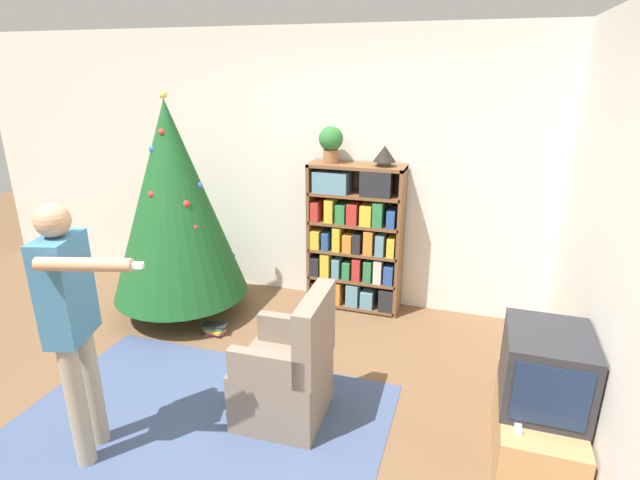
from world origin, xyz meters
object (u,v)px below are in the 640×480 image
bookshelf (355,239)px  christmas_tree (174,202)px  television (546,369)px  potted_plant (331,142)px  standing_person (72,316)px  armchair (288,375)px  table_lamp (385,155)px

bookshelf → christmas_tree: size_ratio=0.69×
television → potted_plant: size_ratio=1.60×
bookshelf → standing_person: size_ratio=0.89×
armchair → table_lamp: table_lamp is taller
bookshelf → christmas_tree: christmas_tree is taller
bookshelf → television: size_ratio=2.67×
christmas_tree → television: bearing=-19.0°
table_lamp → standing_person: bearing=-117.7°
standing_person → table_lamp: 2.79m
standing_person → armchair: bearing=107.8°
armchair → standing_person: bearing=-58.1°
armchair → standing_person: (-1.01, -0.68, 0.61)m
television → armchair: 1.57m
television → standing_person: (-2.55, -0.72, 0.28)m
television → standing_person: bearing=-164.1°
television → standing_person: size_ratio=0.33×
bookshelf → standing_person: 2.62m
armchair → potted_plant: size_ratio=2.80×
television → potted_plant: bearing=136.3°
christmas_tree → standing_person: 1.84m
table_lamp → armchair: bearing=-98.4°
potted_plant → armchair: bearing=-82.2°
table_lamp → television: bearing=-53.0°
armchair → table_lamp: size_ratio=4.60×
bookshelf → armchair: (-0.01, -1.73, -0.38)m
television → standing_person: 2.66m
television → armchair: armchair is taller
bookshelf → table_lamp: (0.25, 0.01, 0.81)m
potted_plant → table_lamp: 0.50m
table_lamp → potted_plant: bearing=180.0°
christmas_tree → potted_plant: (1.27, 0.65, 0.50)m
christmas_tree → armchair: 2.02m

